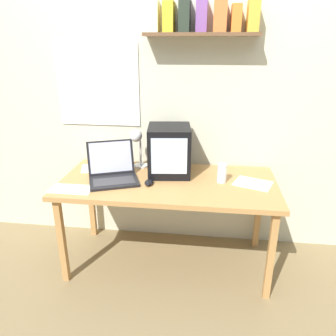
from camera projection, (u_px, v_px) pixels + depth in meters
The scene contains 11 objects.
ground_plane at pixel (168, 261), 2.65m from camera, with size 12.00×12.00×0.00m, color olive.
back_wall at pixel (175, 89), 2.57m from camera, with size 5.60×0.24×2.60m.
corner_desk at pixel (168, 188), 2.42m from camera, with size 1.57×0.75×0.71m.
crt_monitor at pixel (169, 150), 2.47m from camera, with size 0.35×0.37×0.37m.
laptop at pixel (112, 170), 2.41m from camera, with size 0.45×0.45×0.26m.
desk_lamp at pixel (137, 141), 2.55m from camera, with size 0.13×0.16×0.33m.
juice_glass at pixel (222, 174), 2.35m from camera, with size 0.07×0.07×0.14m.
computer_mouse at pixel (149, 182), 2.33m from camera, with size 0.06×0.11×0.03m.
loose_paper_near_monitor at pixel (71, 189), 2.26m from camera, with size 0.30×0.16×0.00m.
printed_handout at pixel (253, 183), 2.35m from camera, with size 0.31×0.27×0.00m.
open_notebook at pixel (99, 168), 2.64m from camera, with size 0.32×0.26×0.00m.
Camera 1 is at (0.28, -2.18, 1.66)m, focal length 35.00 mm.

